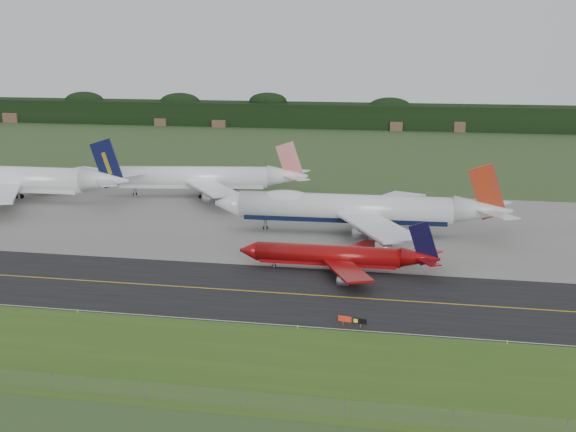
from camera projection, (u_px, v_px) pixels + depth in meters
The scene contains 16 objects.
ground at pixel (280, 286), 140.25m from camera, with size 600.00×600.00×0.00m, color #2F4922.
grass_verge at pixel (224, 362), 106.76m from camera, with size 400.00×30.00×0.01m, color #345E1B.
taxiway at pixel (275, 293), 136.42m from camera, with size 400.00×32.00×0.02m, color black.
apron at pixel (327, 224), 189.05m from camera, with size 400.00×78.00×0.01m, color gray.
taxiway_centreline at pixel (275, 293), 136.42m from camera, with size 400.00×0.40×0.00m, color gold.
taxiway_edge_line at pixel (253, 323), 121.59m from camera, with size 400.00×0.25×0.00m, color silver.
perimeter_fence at pixel (193, 395), 94.10m from camera, with size 320.00×0.10×320.00m.
horizon_treeline at pixel (398, 118), 401.04m from camera, with size 700.00×25.00×12.00m.
jet_ba_747 at pixel (355, 209), 177.97m from camera, with size 66.14×54.82×16.64m.
jet_red_737 at pixel (339, 256), 149.11m from camera, with size 37.61×30.81×10.19m.
jet_navy_gold at pixel (11, 180), 215.41m from camera, with size 68.13×59.54×17.63m.
jet_star_tail at pixel (203, 178), 222.05m from camera, with size 58.75×48.58×15.53m.
taxiway_sign at pixel (352, 320), 119.78m from camera, with size 4.38×1.07×1.48m.
edge_marker_left at pixel (77, 311), 126.29m from camera, with size 0.16×0.16×0.50m, color yellow.
edge_marker_center at pixel (298, 327), 119.15m from camera, with size 0.16×0.16×0.50m, color yellow.
edge_marker_right at pixel (507, 342), 113.06m from camera, with size 0.16×0.16×0.50m, color yellow.
Camera 1 is at (29.03, -131.40, 41.39)m, focal length 50.00 mm.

